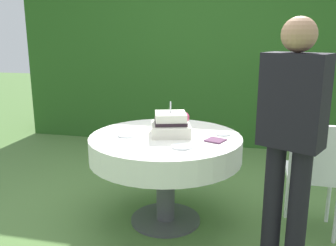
# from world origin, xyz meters

# --- Properties ---
(ground_plane) EXTENTS (20.00, 20.00, 0.00)m
(ground_plane) POSITION_xyz_m (0.00, 0.00, 0.00)
(ground_plane) COLOR #547A3D
(foliage_hedge) EXTENTS (5.22, 0.64, 2.50)m
(foliage_hedge) POSITION_xyz_m (0.00, 2.50, 1.25)
(foliage_hedge) COLOR #28561E
(foliage_hedge) RESTS_ON ground_plane
(cake_table) EXTENTS (1.19, 1.19, 0.73)m
(cake_table) POSITION_xyz_m (0.00, 0.00, 0.62)
(cake_table) COLOR #4C4C51
(cake_table) RESTS_ON ground_plane
(wedding_cake) EXTENTS (0.37, 0.38, 0.27)m
(wedding_cake) POSITION_xyz_m (0.04, 0.05, 0.81)
(wedding_cake) COLOR silver
(wedding_cake) RESTS_ON cake_table
(serving_plate_near) EXTENTS (0.15, 0.15, 0.01)m
(serving_plate_near) POSITION_xyz_m (0.18, -0.26, 0.73)
(serving_plate_near) COLOR white
(serving_plate_near) RESTS_ON cake_table
(serving_plate_far) EXTENTS (0.15, 0.15, 0.01)m
(serving_plate_far) POSITION_xyz_m (-0.30, -0.07, 0.73)
(serving_plate_far) COLOR white
(serving_plate_far) RESTS_ON cake_table
(serving_plate_left) EXTENTS (0.12, 0.12, 0.01)m
(serving_plate_left) POSITION_xyz_m (0.43, 0.15, 0.73)
(serving_plate_left) COLOR white
(serving_plate_left) RESTS_ON cake_table
(serving_plate_right) EXTENTS (0.13, 0.13, 0.01)m
(serving_plate_right) POSITION_xyz_m (0.04, 0.38, 0.73)
(serving_plate_right) COLOR white
(serving_plate_right) RESTS_ON cake_table
(napkin_stack) EXTENTS (0.17, 0.17, 0.01)m
(napkin_stack) POSITION_xyz_m (0.40, -0.05, 0.73)
(napkin_stack) COLOR #603856
(napkin_stack) RESTS_ON cake_table
(garden_chair) EXTENTS (0.40, 0.40, 0.89)m
(garden_chair) POSITION_xyz_m (1.13, 0.04, 0.54)
(garden_chair) COLOR white
(garden_chair) RESTS_ON ground_plane
(standing_person) EXTENTS (0.41, 0.34, 1.60)m
(standing_person) POSITION_xyz_m (0.88, -0.48, 0.93)
(standing_person) COLOR black
(standing_person) RESTS_ON ground_plane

